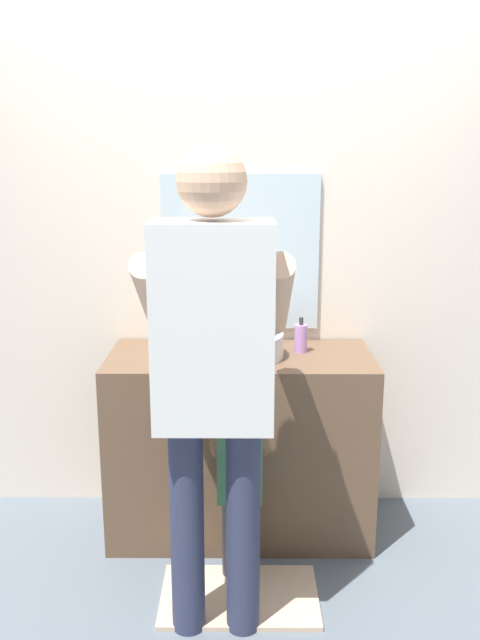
{
  "coord_description": "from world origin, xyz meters",
  "views": [
    {
      "loc": [
        0.01,
        -2.65,
        1.77
      ],
      "look_at": [
        0.0,
        0.15,
        1.07
      ],
      "focal_mm": 37.82,
      "sensor_mm": 36.0,
      "label": 1
    }
  ],
  "objects": [
    {
      "name": "sink_basin",
      "position": [
        0.0,
        0.28,
        0.93
      ],
      "size": [
        0.39,
        0.39,
        0.11
      ],
      "color": "silver",
      "rests_on": "vanity_cabinet"
    },
    {
      "name": "back_wall",
      "position": [
        0.0,
        0.62,
        1.35
      ],
      "size": [
        4.4,
        0.1,
        2.7
      ],
      "color": "beige",
      "rests_on": "ground"
    },
    {
      "name": "soap_bottle",
      "position": [
        0.28,
        0.36,
        0.94
      ],
      "size": [
        0.06,
        0.06,
        0.17
      ],
      "color": "#B27FC6",
      "rests_on": "vanity_cabinet"
    },
    {
      "name": "vanity_cabinet",
      "position": [
        0.0,
        0.3,
        0.44
      ],
      "size": [
        1.21,
        0.54,
        0.87
      ],
      "primitive_type": "cube",
      "color": "brown",
      "rests_on": "ground"
    },
    {
      "name": "ground_plane",
      "position": [
        0.0,
        0.0,
        0.0
      ],
      "size": [
        14.0,
        14.0,
        0.0
      ],
      "primitive_type": "plane",
      "color": "slate"
    },
    {
      "name": "child_toddler",
      "position": [
        0.0,
        -0.1,
        0.48
      ],
      "size": [
        0.25,
        0.25,
        0.8
      ],
      "color": "#47474C",
      "rests_on": "ground"
    },
    {
      "name": "toothbrush_cup",
      "position": [
        -0.3,
        0.27,
        0.92
      ],
      "size": [
        0.07,
        0.07,
        0.21
      ],
      "color": "silver",
      "rests_on": "vanity_cabinet"
    },
    {
      "name": "adult_parent",
      "position": [
        -0.09,
        -0.4,
        1.08
      ],
      "size": [
        0.56,
        0.58,
        1.8
      ],
      "color": "#2D334C",
      "rests_on": "ground"
    },
    {
      "name": "faucet",
      "position": [
        0.0,
        0.51,
        0.95
      ],
      "size": [
        0.18,
        0.14,
        0.18
      ],
      "color": "#B7BABF",
      "rests_on": "vanity_cabinet"
    },
    {
      "name": "bath_mat",
      "position": [
        0.0,
        -0.25,
        0.01
      ],
      "size": [
        0.64,
        0.4,
        0.02
      ],
      "primitive_type": "cube",
      "color": "#CCAD8E",
      "rests_on": "ground"
    }
  ]
}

